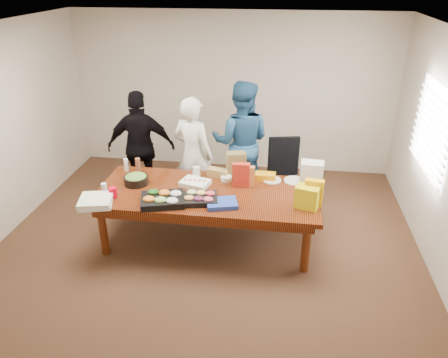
# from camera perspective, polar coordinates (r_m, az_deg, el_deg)

# --- Properties ---
(floor) EXTENTS (5.50, 5.00, 0.02)m
(floor) POSITION_cam_1_polar(r_m,az_deg,el_deg) (5.83, -2.09, -8.28)
(floor) COLOR #47301E
(floor) RESTS_ON ground
(ceiling) EXTENTS (5.50, 5.00, 0.02)m
(ceiling) POSITION_cam_1_polar(r_m,az_deg,el_deg) (4.84, -2.64, 19.30)
(ceiling) COLOR white
(ceiling) RESTS_ON wall_back
(wall_back) EXTENTS (5.50, 0.04, 2.70)m
(wall_back) POSITION_cam_1_polar(r_m,az_deg,el_deg) (7.53, 1.09, 11.29)
(wall_back) COLOR beige
(wall_back) RESTS_ON floor
(wall_front) EXTENTS (5.50, 0.04, 2.70)m
(wall_front) POSITION_cam_1_polar(r_m,az_deg,el_deg) (3.08, -10.79, -13.40)
(wall_front) COLOR beige
(wall_front) RESTS_ON floor
(wall_right) EXTENTS (0.04, 5.00, 2.70)m
(wall_right) POSITION_cam_1_polar(r_m,az_deg,el_deg) (5.44, 27.54, 2.21)
(wall_right) COLOR beige
(wall_right) RESTS_ON floor
(window_panel) EXTENTS (0.03, 1.40, 1.10)m
(window_panel) POSITION_cam_1_polar(r_m,az_deg,el_deg) (5.91, 25.89, 5.91)
(window_panel) COLOR white
(window_panel) RESTS_ON wall_right
(window_blinds) EXTENTS (0.04, 1.36, 1.00)m
(window_blinds) POSITION_cam_1_polar(r_m,az_deg,el_deg) (5.90, 25.52, 5.95)
(window_blinds) COLOR beige
(window_blinds) RESTS_ON wall_right
(conference_table) EXTENTS (2.80, 1.20, 0.75)m
(conference_table) POSITION_cam_1_polar(r_m,az_deg,el_deg) (5.62, -2.15, -5.04)
(conference_table) COLOR #4C1C0F
(conference_table) RESTS_ON floor
(office_chair) EXTENTS (0.64, 0.64, 1.07)m
(office_chair) POSITION_cam_1_polar(r_m,az_deg,el_deg) (6.26, 7.69, -0.15)
(office_chair) COLOR black
(office_chair) RESTS_ON floor
(person_center) EXTENTS (0.73, 0.61, 1.72)m
(person_center) POSITION_cam_1_polar(r_m,az_deg,el_deg) (6.22, -4.11, 3.17)
(person_center) COLOR silver
(person_center) RESTS_ON floor
(person_right) EXTENTS (0.91, 0.71, 1.86)m
(person_right) POSITION_cam_1_polar(r_m,az_deg,el_deg) (6.49, 2.26, 4.89)
(person_right) COLOR navy
(person_right) RESTS_ON floor
(person_left) EXTENTS (1.06, 0.57, 1.72)m
(person_left) POSITION_cam_1_polar(r_m,az_deg,el_deg) (6.62, -10.91, 4.18)
(person_left) COLOR black
(person_left) RESTS_ON floor
(veggie_tray) EXTENTS (0.60, 0.52, 0.08)m
(veggie_tray) POSITION_cam_1_polar(r_m,az_deg,el_deg) (5.21, -8.13, -2.76)
(veggie_tray) COLOR black
(veggie_tray) RESTS_ON conference_table
(fruit_tray) EXTENTS (0.48, 0.40, 0.06)m
(fruit_tray) POSITION_cam_1_polar(r_m,az_deg,el_deg) (5.20, -3.23, -2.64)
(fruit_tray) COLOR black
(fruit_tray) RESTS_ON conference_table
(sheet_cake) EXTENTS (0.42, 0.36, 0.06)m
(sheet_cake) POSITION_cam_1_polar(r_m,az_deg,el_deg) (5.59, -3.85, -0.53)
(sheet_cake) COLOR white
(sheet_cake) RESTS_ON conference_table
(salad_bowl) EXTENTS (0.34, 0.34, 0.10)m
(salad_bowl) POSITION_cam_1_polar(r_m,az_deg,el_deg) (5.72, -11.56, -0.12)
(salad_bowl) COLOR black
(salad_bowl) RESTS_ON conference_table
(chip_bag_blue) EXTENTS (0.41, 0.35, 0.05)m
(chip_bag_blue) POSITION_cam_1_polar(r_m,az_deg,el_deg) (5.11, -0.28, -3.25)
(chip_bag_blue) COLOR #243FAB
(chip_bag_blue) RESTS_ON conference_table
(chip_bag_red) EXTENTS (0.22, 0.10, 0.32)m
(chip_bag_red) POSITION_cam_1_polar(r_m,az_deg,el_deg) (5.50, 2.27, 0.54)
(chip_bag_red) COLOR red
(chip_bag_red) RESTS_ON conference_table
(chip_bag_yellow) EXTENTS (0.23, 0.12, 0.33)m
(chip_bag_yellow) POSITION_cam_1_polar(r_m,az_deg,el_deg) (5.17, 11.79, -1.78)
(chip_bag_yellow) COLOR #F8AD04
(chip_bag_yellow) RESTS_ON conference_table
(chip_bag_orange) EXTENTS (0.18, 0.09, 0.27)m
(chip_bag_orange) POSITION_cam_1_polar(r_m,az_deg,el_deg) (5.52, 3.18, 0.35)
(chip_bag_orange) COLOR #D5773B
(chip_bag_orange) RESTS_ON conference_table
(mayo_jar) EXTENTS (0.11, 0.11, 0.15)m
(mayo_jar) POSITION_cam_1_polar(r_m,az_deg,el_deg) (5.78, -3.67, 0.92)
(mayo_jar) COLOR silver
(mayo_jar) RESTS_ON conference_table
(mustard_bottle) EXTENTS (0.07, 0.07, 0.16)m
(mustard_bottle) POSITION_cam_1_polar(r_m,az_deg,el_deg) (5.64, 1.76, 0.30)
(mustard_bottle) COLOR #EAD503
(mustard_bottle) RESTS_ON conference_table
(dressing_bottle) EXTENTS (0.08, 0.08, 0.21)m
(dressing_bottle) POSITION_cam_1_polar(r_m,az_deg,el_deg) (6.00, -11.32, 1.75)
(dressing_bottle) COLOR brown
(dressing_bottle) RESTS_ON conference_table
(ranch_bottle) EXTENTS (0.07, 0.07, 0.17)m
(ranch_bottle) POSITION_cam_1_polar(r_m,az_deg,el_deg) (6.11, -12.85, 1.84)
(ranch_bottle) COLOR white
(ranch_bottle) RESTS_ON conference_table
(banana_bunch) EXTENTS (0.27, 0.16, 0.09)m
(banana_bunch) POSITION_cam_1_polar(r_m,az_deg,el_deg) (5.74, 5.50, 0.34)
(banana_bunch) COLOR orange
(banana_bunch) RESTS_ON conference_table
(bread_loaf) EXTENTS (0.30, 0.19, 0.11)m
(bread_loaf) POSITION_cam_1_polar(r_m,az_deg,el_deg) (5.79, -0.83, 0.83)
(bread_loaf) COLOR #9F7E44
(bread_loaf) RESTS_ON conference_table
(kraft_bag) EXTENTS (0.29, 0.22, 0.33)m
(kraft_bag) POSITION_cam_1_polar(r_m,az_deg,el_deg) (5.79, 1.60, 1.98)
(kraft_bag) COLOR brown
(kraft_bag) RESTS_ON conference_table
(red_cup) EXTENTS (0.10, 0.10, 0.13)m
(red_cup) POSITION_cam_1_polar(r_m,az_deg,el_deg) (5.45, -14.50, -1.73)
(red_cup) COLOR red
(red_cup) RESTS_ON conference_table
(clear_cup_a) EXTENTS (0.09, 0.09, 0.10)m
(clear_cup_a) POSITION_cam_1_polar(r_m,az_deg,el_deg) (5.65, -15.61, -1.02)
(clear_cup_a) COLOR white
(clear_cup_a) RESTS_ON conference_table
(clear_cup_b) EXTENTS (0.09, 0.09, 0.10)m
(clear_cup_b) POSITION_cam_1_polar(r_m,az_deg,el_deg) (5.69, -12.38, -0.38)
(clear_cup_b) COLOR white
(clear_cup_b) RESTS_ON conference_table
(pizza_box_lower) EXTENTS (0.46, 0.46, 0.04)m
(pizza_box_lower) POSITION_cam_1_polar(r_m,az_deg,el_deg) (5.36, -16.58, -3.01)
(pizza_box_lower) COLOR white
(pizza_box_lower) RESTS_ON conference_table
(pizza_box_upper) EXTENTS (0.45, 0.45, 0.04)m
(pizza_box_upper) POSITION_cam_1_polar(r_m,az_deg,el_deg) (5.33, -16.65, -2.64)
(pizza_box_upper) COLOR white
(pizza_box_upper) RESTS_ON pizza_box_lower
(plate_a) EXTENTS (0.34, 0.34, 0.02)m
(plate_a) POSITION_cam_1_polar(r_m,az_deg,el_deg) (5.76, 9.33, -0.23)
(plate_a) COLOR silver
(plate_a) RESTS_ON conference_table
(plate_b) EXTENTS (0.31, 0.31, 0.02)m
(plate_b) POSITION_cam_1_polar(r_m,az_deg,el_deg) (5.74, 6.37, -0.14)
(plate_b) COLOR silver
(plate_b) RESTS_ON conference_table
(dip_bowl_a) EXTENTS (0.18, 0.18, 0.06)m
(dip_bowl_a) POSITION_cam_1_polar(r_m,az_deg,el_deg) (5.70, 0.29, 0.08)
(dip_bowl_a) COLOR silver
(dip_bowl_a) RESTS_ON conference_table
(dip_bowl_b) EXTENTS (0.16, 0.16, 0.06)m
(dip_bowl_b) POSITION_cam_1_polar(r_m,az_deg,el_deg) (5.72, -3.99, 0.08)
(dip_bowl_b) COLOR #CAB199
(dip_bowl_b) RESTS_ON conference_table
(grocery_bag_white) EXTENTS (0.31, 0.23, 0.31)m
(grocery_bag_white) POSITION_cam_1_polar(r_m,az_deg,el_deg) (5.67, 11.53, 0.76)
(grocery_bag_white) COLOR white
(grocery_bag_white) RESTS_ON conference_table
(grocery_bag_yellow) EXTENTS (0.31, 0.25, 0.27)m
(grocery_bag_yellow) POSITION_cam_1_polar(r_m,az_deg,el_deg) (5.12, 10.96, -2.35)
(grocery_bag_yellow) COLOR yellow
(grocery_bag_yellow) RESTS_ON conference_table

